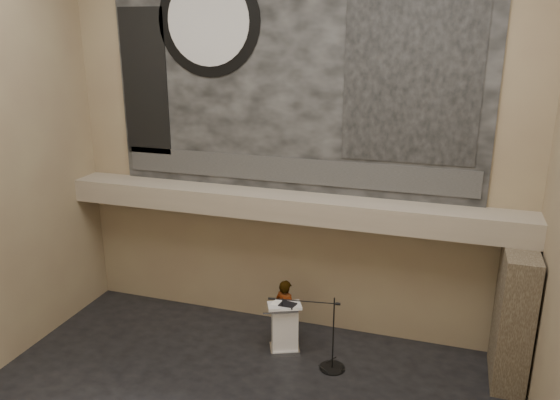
% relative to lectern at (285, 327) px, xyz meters
% --- Properties ---
extents(wall_back, '(10.00, 0.02, 8.50)m').
position_rel_lectern_xyz_m(wall_back, '(-0.25, 1.25, 3.70)').
color(wall_back, '#826A52').
rests_on(wall_back, floor).
extents(wall_front, '(10.00, 0.02, 8.50)m').
position_rel_lectern_xyz_m(wall_front, '(-0.25, -6.75, 3.70)').
color(wall_front, '#826A52').
rests_on(wall_front, floor).
extents(soffit, '(10.00, 0.80, 0.50)m').
position_rel_lectern_xyz_m(soffit, '(-0.25, 0.85, 2.40)').
color(soffit, gray).
rests_on(soffit, wall_back).
extents(sprinkler_left, '(0.04, 0.04, 0.06)m').
position_rel_lectern_xyz_m(sprinkler_left, '(-1.85, 0.80, 2.12)').
color(sprinkler_left, '#B2893D').
rests_on(sprinkler_left, soffit).
extents(sprinkler_right, '(0.04, 0.04, 0.06)m').
position_rel_lectern_xyz_m(sprinkler_right, '(1.65, 0.80, 2.12)').
color(sprinkler_right, '#B2893D').
rests_on(sprinkler_right, soffit).
extents(banner, '(8.00, 0.05, 5.00)m').
position_rel_lectern_xyz_m(banner, '(-0.25, 1.22, 5.15)').
color(banner, black).
rests_on(banner, wall_back).
extents(banner_text_strip, '(7.76, 0.02, 0.55)m').
position_rel_lectern_xyz_m(banner_text_strip, '(-0.25, 1.18, 3.10)').
color(banner_text_strip, '#303030').
rests_on(banner_text_strip, banner).
extents(banner_clock_rim, '(2.30, 0.02, 2.30)m').
position_rel_lectern_xyz_m(banner_clock_rim, '(-2.05, 1.18, 6.15)').
color(banner_clock_rim, black).
rests_on(banner_clock_rim, banner).
extents(banner_clock_face, '(1.84, 0.02, 1.84)m').
position_rel_lectern_xyz_m(banner_clock_face, '(-2.05, 1.16, 6.15)').
color(banner_clock_face, silver).
rests_on(banner_clock_face, banner).
extents(banner_building_print, '(2.60, 0.02, 3.60)m').
position_rel_lectern_xyz_m(banner_building_print, '(2.15, 1.18, 5.25)').
color(banner_building_print, black).
rests_on(banner_building_print, banner).
extents(banner_brick_print, '(1.10, 0.02, 3.20)m').
position_rel_lectern_xyz_m(banner_brick_print, '(-3.65, 1.18, 4.85)').
color(banner_brick_print, black).
rests_on(banner_brick_print, banner).
extents(stone_pier, '(0.60, 1.40, 2.70)m').
position_rel_lectern_xyz_m(stone_pier, '(4.40, 0.40, 0.80)').
color(stone_pier, '#403527').
rests_on(stone_pier, floor).
extents(lectern, '(0.82, 0.72, 1.13)m').
position_rel_lectern_xyz_m(lectern, '(0.00, 0.00, 0.00)').
color(lectern, silver).
rests_on(lectern, floor).
extents(binder, '(0.36, 0.30, 0.04)m').
position_rel_lectern_xyz_m(binder, '(0.08, -0.05, 0.56)').
color(binder, black).
rests_on(binder, lectern).
extents(papers, '(0.23, 0.30, 0.00)m').
position_rel_lectern_xyz_m(papers, '(-0.17, 0.00, 0.55)').
color(papers, white).
rests_on(papers, lectern).
extents(speaker_person, '(0.62, 0.52, 1.45)m').
position_rel_lectern_xyz_m(speaker_person, '(-0.09, 0.36, 0.17)').
color(speaker_person, silver).
rests_on(speaker_person, floor).
extents(mic_stand, '(1.55, 0.52, 1.58)m').
position_rel_lectern_xyz_m(mic_stand, '(1.06, -0.33, -0.31)').
color(mic_stand, black).
rests_on(mic_stand, floor).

